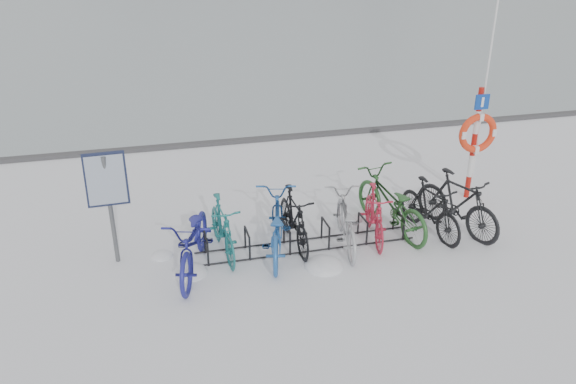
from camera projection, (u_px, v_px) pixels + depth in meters
ground at (306, 246)px, 10.20m from camera, size 900.00×900.00×0.00m
quay_edge at (247, 140)px, 15.38m from camera, size 400.00×0.25×0.10m
bike_rack at (306, 238)px, 10.12m from camera, size 4.00×0.48×0.46m
info_board at (107, 186)px, 9.12m from camera, size 0.68×0.28×2.00m
lifebuoy_station at (477, 133)px, 11.49m from camera, size 0.84×0.23×4.36m
bike_0 at (195, 239)px, 9.28m from camera, size 1.31×2.29×1.14m
bike_1 at (222, 226)px, 9.79m from camera, size 0.63×1.77×1.04m
bike_2 at (276, 224)px, 9.81m from camera, size 1.22×2.20×1.09m
bike_3 at (294, 217)px, 10.08m from camera, size 0.55×1.79×1.07m
bike_4 at (346, 220)px, 10.07m from camera, size 0.99×1.98×0.99m
bike_5 at (375, 213)px, 10.30m from camera, size 0.80×1.74×1.01m
bike_6 at (391, 201)px, 10.58m from camera, size 1.19×2.31×1.16m
bike_7 at (430, 207)px, 10.47m from camera, size 0.82×1.83×1.06m
bike_8 at (458, 202)px, 10.54m from camera, size 1.19×2.04×1.18m
snow_drifts at (302, 252)px, 10.00m from camera, size 5.92×2.15×0.24m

